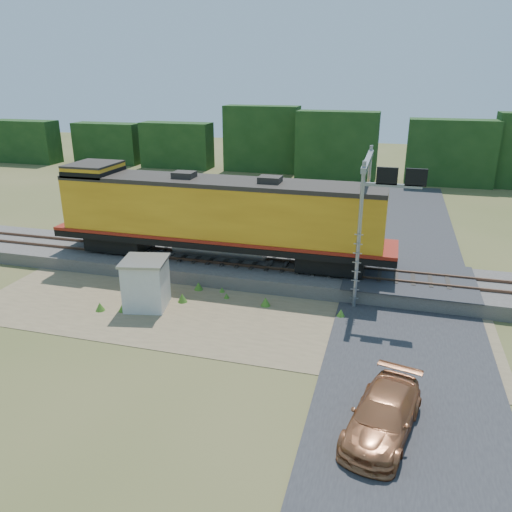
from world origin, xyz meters
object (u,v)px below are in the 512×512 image
(shed, at_px, (146,283))
(car, at_px, (383,415))
(locomotive, at_px, (214,215))
(signal_gantry, at_px, (372,192))

(shed, height_order, car, shed)
(locomotive, bearing_deg, signal_gantry, -4.32)
(signal_gantry, bearing_deg, car, -83.23)
(shed, relative_size, car, 0.55)
(shed, distance_m, car, 13.84)
(shed, distance_m, signal_gantry, 12.57)
(locomotive, height_order, signal_gantry, signal_gantry)
(locomotive, relative_size, shed, 7.88)
(locomotive, height_order, car, locomotive)
(signal_gantry, bearing_deg, shed, -155.41)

